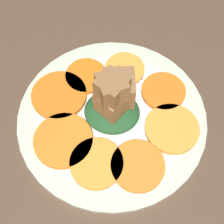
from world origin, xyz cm
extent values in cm
cube|color=#4C3828|center=(0.00, 0.00, 1.00)|extent=(120.00, 120.00, 2.00)
cylinder|color=beige|center=(0.00, 0.00, 2.50)|extent=(30.32, 30.32, 1.00)
cylinder|color=white|center=(0.00, 0.00, 2.55)|extent=(24.25, 24.25, 1.00)
cylinder|color=orange|center=(-9.59, 0.94, 3.53)|extent=(8.46, 8.46, 0.86)
cylinder|color=orange|center=(-7.61, -5.60, 3.53)|extent=(7.31, 7.31, 0.86)
cylinder|color=orange|center=(-0.61, -8.89, 3.53)|extent=(6.89, 6.89, 0.86)
cylinder|color=orange|center=(5.61, -6.40, 3.53)|extent=(7.01, 7.01, 0.86)
cylinder|color=orange|center=(9.15, -1.88, 3.53)|extent=(9.10, 9.10, 0.86)
cylinder|color=orange|center=(6.48, 5.81, 3.53)|extent=(9.07, 9.07, 0.86)
cylinder|color=orange|center=(0.78, 8.50, 3.53)|extent=(7.93, 7.93, 0.86)
cylinder|color=orange|center=(-5.21, 7.79, 3.53)|extent=(7.98, 7.98, 0.86)
ellipsoid|color=#1E4723|center=(0.00, 0.00, 4.23)|extent=(8.79, 7.91, 2.27)
cube|color=brown|center=(-0.62, -2.20, 7.73)|extent=(5.57, 5.57, 4.72)
cube|color=olive|center=(0.15, 0.22, 7.39)|extent=(5.60, 5.60, 4.05)
cube|color=brown|center=(0.13, 0.42, 11.09)|extent=(5.23, 5.23, 3.81)
cube|color=brown|center=(0.12, -0.13, 11.03)|extent=(5.09, 5.09, 3.77)
cube|color=silver|center=(1.95, -4.69, 3.30)|extent=(11.29, 3.69, 0.40)
cube|color=silver|center=(-4.24, -6.16, 3.30)|extent=(1.87, 2.57, 0.40)
cube|color=silver|center=(-6.85, -7.81, 3.30)|extent=(4.42, 1.33, 0.40)
cube|color=silver|center=(-7.00, -7.16, 3.30)|extent=(4.42, 1.33, 0.40)
cube|color=silver|center=(-7.16, -6.51, 3.30)|extent=(4.42, 1.33, 0.40)
cube|color=silver|center=(-7.31, -5.86, 3.30)|extent=(4.42, 1.33, 0.40)
camera|label=1|loc=(-4.11, 22.93, 47.17)|focal=50.00mm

